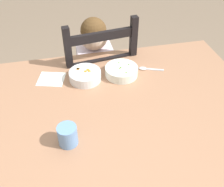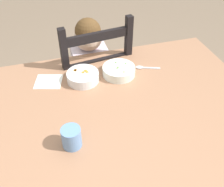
# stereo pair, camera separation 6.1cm
# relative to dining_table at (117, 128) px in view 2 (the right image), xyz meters

# --- Properties ---
(dining_table) EXTENTS (1.40, 1.07, 0.77)m
(dining_table) POSITION_rel_dining_table_xyz_m (0.00, 0.00, 0.00)
(dining_table) COLOR #A37254
(dining_table) RESTS_ON ground
(dining_chair) EXTENTS (0.47, 0.47, 1.01)m
(dining_chair) POSITION_rel_dining_table_xyz_m (0.00, 0.58, -0.21)
(dining_chair) COLOR black
(dining_chair) RESTS_ON ground
(child_figure) EXTENTS (0.32, 0.31, 0.96)m
(child_figure) POSITION_rel_dining_table_xyz_m (-0.00, 0.58, -0.04)
(child_figure) COLOR silver
(child_figure) RESTS_ON ground
(bowl_of_peas) EXTENTS (0.17, 0.17, 0.05)m
(bowl_of_peas) POSITION_rel_dining_table_xyz_m (0.09, 0.28, 0.12)
(bowl_of_peas) COLOR white
(bowl_of_peas) RESTS_ON dining_table
(bowl_of_carrots) EXTENTS (0.17, 0.17, 0.05)m
(bowl_of_carrots) POSITION_rel_dining_table_xyz_m (-0.10, 0.28, 0.12)
(bowl_of_carrots) COLOR white
(bowl_of_carrots) RESTS_ON dining_table
(spoon) EXTENTS (0.14, 0.07, 0.01)m
(spoon) POSITION_rel_dining_table_xyz_m (0.24, 0.30, 0.10)
(spoon) COLOR silver
(spoon) RESTS_ON dining_table
(drinking_cup) EXTENTS (0.08, 0.08, 0.09)m
(drinking_cup) POSITION_rel_dining_table_xyz_m (-0.23, -0.12, 0.14)
(drinking_cup) COLOR #6995CF
(drinking_cup) RESTS_ON dining_table
(paper_napkin) EXTENTS (0.16, 0.15, 0.00)m
(paper_napkin) POSITION_rel_dining_table_xyz_m (-0.28, 0.32, 0.10)
(paper_napkin) COLOR white
(paper_napkin) RESTS_ON dining_table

